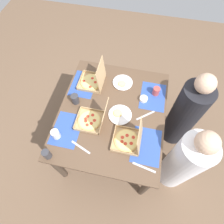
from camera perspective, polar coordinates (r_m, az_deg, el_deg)
ground_plane at (r=2.59m, az=0.00°, el=-8.61°), size 6.00×6.00×0.00m
dining_table at (r=1.99m, az=0.00°, el=-1.70°), size 1.25×1.07×0.77m
placemat_near_left at (r=2.11m, az=-8.67°, el=8.43°), size 0.36×0.26×0.00m
placemat_near_right at (r=1.85m, az=-13.68°, el=-5.18°), size 0.36×0.26×0.00m
placemat_far_left at (r=2.04m, az=12.38°, el=4.72°), size 0.36×0.26×0.00m
placemat_far_right at (r=1.76m, az=10.45°, el=-10.09°), size 0.36×0.26×0.00m
pizza_box_corner_right at (r=1.81m, az=-6.03°, el=-2.32°), size 0.25×0.30×0.29m
pizza_box_corner_left at (r=2.07m, az=-5.69°, el=9.60°), size 0.27×0.27×0.30m
pizza_box_center at (r=1.72m, az=5.29°, el=-8.40°), size 0.26×0.26×0.29m
plate_near_left at (r=2.09m, az=3.25°, el=8.93°), size 0.22×0.22×0.03m
plate_middle at (r=1.86m, az=2.40°, el=-0.82°), size 0.23×0.23×0.03m
cup_red at (r=1.94m, az=-11.22°, el=3.93°), size 0.08×0.08×0.11m
cup_clear_left at (r=2.03m, az=13.35°, el=6.23°), size 0.07×0.07×0.09m
cup_spare at (r=1.80m, az=-16.86°, el=-6.51°), size 0.07×0.07×0.10m
cup_clear_right at (r=1.75m, az=-19.35°, el=-12.08°), size 0.07×0.07×0.11m
condiment_bowl at (r=1.98m, az=9.63°, el=3.96°), size 0.08×0.08×0.04m
knife_by_far_left at (r=1.90m, az=10.20°, el=-1.04°), size 0.15×0.17×0.00m
knife_by_near_right at (r=1.70m, az=9.74°, el=-16.38°), size 0.06×0.21×0.00m
knife_by_near_left at (r=1.75m, az=-9.54°, el=-10.59°), size 0.09×0.20×0.00m
diner_left_seat at (r=2.30m, az=21.29°, el=-0.67°), size 0.32×0.32×1.19m
diner_right_seat at (r=2.07m, az=20.90°, el=-14.17°), size 0.32×0.32×1.18m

